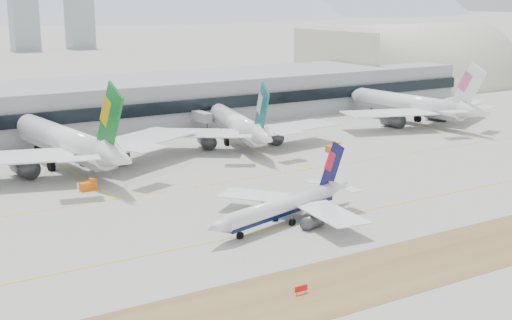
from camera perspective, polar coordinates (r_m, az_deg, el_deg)
ground at (r=145.52m, az=4.89°, el=-4.08°), size 3000.00×3000.00×0.00m
taxiing_airliner at (r=137.02m, az=2.42°, el=-3.67°), size 40.45×34.50×13.83m
widebody_eva at (r=184.20m, az=-14.80°, el=1.30°), size 69.59×68.37×24.90m
widebody_cathay at (r=206.96m, az=-1.33°, el=2.72°), size 57.87×57.75×21.29m
widebody_china_air at (r=248.77m, az=12.45°, el=4.27°), size 64.33×63.03×22.97m
terminal at (r=243.31m, az=-11.60°, el=4.45°), size 280.00×43.10×15.00m
hangar at (r=345.28m, az=11.98°, el=5.67°), size 91.00×60.00×60.00m
hold_sign_left at (r=105.94m, az=3.63°, el=-10.24°), size 2.20×0.15×1.35m
gse_b at (r=164.29m, az=-13.25°, el=-2.01°), size 3.55×2.00×2.60m
gse_c at (r=200.42m, az=6.15°, el=0.96°), size 3.55×2.00×2.60m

